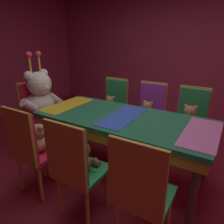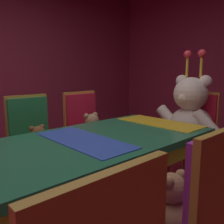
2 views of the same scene
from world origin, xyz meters
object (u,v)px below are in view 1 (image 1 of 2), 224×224
chair_left_0 (140,187)px  chair_right_2 (114,102)px  teddy_left_0 (147,179)px  teddy_right_1 (147,112)px  chair_left_1 (73,163)px  banquet_table (123,124)px  teddy_left_1 (84,158)px  chair_right_1 (151,108)px  teddy_right_0 (189,119)px  throne_chair (35,107)px  teddy_left_2 (40,139)px  teddy_right_2 (110,105)px  chair_right_0 (191,116)px  king_teddy_bear (41,98)px  chair_left_2 (28,144)px

chair_left_0 → chair_right_2: size_ratio=1.00×
teddy_left_0 → teddy_right_1: bearing=22.2°
teddy_left_0 → chair_left_1: chair_left_1 is taller
banquet_table → teddy_left_1: 0.72m
teddy_right_1 → chair_right_2: chair_right_2 is taller
banquet_table → chair_right_1: (0.85, -0.02, -0.05)m
teddy_right_0 → throne_chair: (-0.70, 2.15, -0.00)m
teddy_left_2 → chair_right_2: chair_right_2 is taller
chair_left_0 → teddy_right_1: (1.54, 0.57, -0.01)m
teddy_left_1 → teddy_left_2: 0.60m
teddy_left_0 → chair_right_1: bearing=20.3°
chair_left_0 → teddy_right_2: 1.96m
chair_left_0 → chair_right_2: (1.69, 1.21, 0.00)m
banquet_table → teddy_right_0: 0.93m
chair_right_0 → king_teddy_bear: (-0.85, 1.98, 0.17)m
chair_left_2 → teddy_right_2: chair_left_2 is taller
chair_left_1 → chair_right_2: same height
teddy_left_0 → chair_left_1: size_ratio=0.29×
teddy_left_2 → chair_right_2: bearing=0.1°
banquet_table → teddy_left_1: bearing=179.0°
teddy_right_2 → king_teddy_bear: bearing=-46.8°
teddy_left_2 → king_teddy_bear: (0.69, 0.76, 0.17)m
banquet_table → chair_right_1: 0.85m
chair_right_2 → throne_chair: size_ratio=1.00×
teddy_right_2 → teddy_left_1: bearing=23.1°
chair_right_1 → chair_right_2: 0.64m
chair_left_0 → king_teddy_bear: king_teddy_bear is taller
chair_left_2 → chair_left_1: bearing=-91.4°
teddy_right_1 → king_teddy_bear: king_teddy_bear is taller
chair_right_2 → king_teddy_bear: 1.15m
teddy_left_1 → chair_right_0: chair_right_0 is taller
teddy_left_0 → king_teddy_bear: bearing=70.5°
chair_left_1 → teddy_right_0: chair_left_1 is taller
teddy_left_1 → teddy_left_2: teddy_left_2 is taller
chair_left_1 → teddy_right_0: 1.67m
teddy_left_1 → teddy_right_1: bearing=-1.3°
teddy_left_2 → chair_right_1: chair_right_1 is taller
chair_left_1 → king_teddy_bear: king_teddy_bear is taller
teddy_right_0 → teddy_right_2: teddy_right_0 is taller
banquet_table → chair_right_0: chair_right_0 is taller
teddy_left_0 → chair_left_2: 1.21m
teddy_right_0 → teddy_right_2: bearing=-90.4°
chair_right_0 → teddy_right_1: bearing=-76.6°
banquet_table → teddy_right_2: (0.71, 0.62, -0.08)m
teddy_left_1 → teddy_right_2: (1.42, 0.60, 0.00)m
throne_chair → chair_left_1: bearing=-29.1°
chair_left_1 → teddy_right_2: bearing=21.2°
teddy_left_2 → chair_right_1: 1.67m
chair_left_2 → chair_right_0: 2.08m
chair_right_0 → teddy_right_0: size_ratio=2.86×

